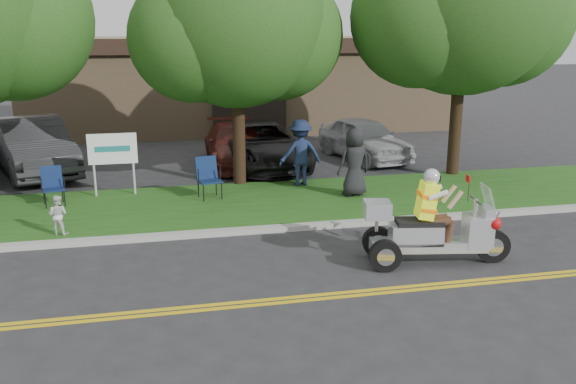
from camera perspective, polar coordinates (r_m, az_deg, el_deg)
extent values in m
plane|color=#28282B|center=(10.70, -1.78, -9.08)|extent=(120.00, 120.00, 0.00)
cube|color=gold|center=(10.18, -1.17, -10.36)|extent=(60.00, 0.10, 0.01)
cube|color=gold|center=(10.32, -1.34, -9.99)|extent=(60.00, 0.10, 0.01)
cube|color=#A8A89E|center=(13.48, -4.18, -3.65)|extent=(60.00, 0.25, 0.12)
cube|color=#1E4913|center=(15.52, -5.33, -1.17)|extent=(60.00, 4.00, 0.10)
cube|color=#9E7F5B|center=(28.95, -4.91, 10.29)|extent=(18.00, 8.00, 4.00)
cube|color=black|center=(24.85, -3.73, 13.46)|extent=(18.00, 0.30, 0.60)
sphere|color=#1E4714|center=(17.24, -24.50, 14.48)|extent=(4.05, 4.05, 4.05)
cylinder|color=#332114|center=(17.11, -4.67, 7.36)|extent=(0.36, 0.36, 4.20)
sphere|color=#1E4714|center=(16.96, -4.86, 15.93)|extent=(4.80, 4.80, 4.80)
sphere|color=#1E4714|center=(17.45, -0.92, 14.48)|extent=(3.60, 3.60, 3.60)
sphere|color=#1E4714|center=(16.64, -8.94, 14.02)|extent=(3.36, 3.36, 3.36)
cylinder|color=#332114|center=(18.88, 15.57, 8.45)|extent=(0.36, 0.36, 4.76)
sphere|color=#1E4714|center=(19.73, 19.39, 15.36)|extent=(4.20, 4.20, 4.20)
sphere|color=#1E4714|center=(17.98, 12.30, 15.68)|extent=(3.92, 3.92, 3.92)
cylinder|color=silver|center=(16.73, -17.62, 1.12)|extent=(0.06, 0.06, 1.10)
cylinder|color=silver|center=(16.66, -14.20, 1.31)|extent=(0.06, 0.06, 1.10)
cube|color=white|center=(16.52, -16.11, 3.91)|extent=(1.25, 0.06, 0.80)
cylinder|color=black|center=(12.41, 18.62, -4.81)|extent=(0.67, 0.27, 0.65)
cylinder|color=black|center=(11.48, 9.07, -5.92)|extent=(0.63, 0.27, 0.61)
cylinder|color=black|center=(12.19, 8.39, -4.62)|extent=(0.63, 0.27, 0.61)
cube|color=silver|center=(12.03, 13.31, -4.82)|extent=(2.11, 0.86, 0.19)
cube|color=silver|center=(11.87, 11.86, -3.84)|extent=(1.05, 0.66, 0.38)
cube|color=black|center=(11.82, 12.17, -2.79)|extent=(0.93, 0.60, 0.11)
cube|color=silver|center=(12.20, 17.32, -3.44)|extent=(0.57, 0.60, 0.60)
cube|color=silver|center=(12.07, 18.23, -0.59)|extent=(0.29, 0.53, 0.53)
cube|color=silver|center=(11.57, 8.34, -1.64)|extent=(0.56, 0.53, 0.32)
sphere|color=#B20C0F|center=(12.09, 18.74, -2.75)|extent=(0.24, 0.24, 0.24)
cube|color=#E1FF1A|center=(11.72, 12.85, -0.76)|extent=(0.44, 0.49, 0.70)
sphere|color=silver|center=(11.63, 13.29, 1.40)|extent=(0.31, 0.31, 0.31)
cylinder|color=black|center=(16.02, -21.73, -0.75)|extent=(0.03, 0.03, 0.40)
cylinder|color=black|center=(16.05, -20.17, -0.57)|extent=(0.03, 0.03, 0.40)
cylinder|color=black|center=(16.41, -21.86, -0.41)|extent=(0.03, 0.03, 0.40)
cylinder|color=black|center=(16.44, -20.34, -0.23)|extent=(0.03, 0.03, 0.40)
cube|color=#101F4B|center=(16.18, -21.09, 0.23)|extent=(0.60, 0.57, 0.04)
cube|color=#101F4B|center=(16.33, -21.26, 1.34)|extent=(0.53, 0.27, 0.55)
cylinder|color=black|center=(15.63, -7.90, -0.09)|extent=(0.03, 0.03, 0.45)
cylinder|color=black|center=(15.77, -6.21, 0.10)|extent=(0.03, 0.03, 0.45)
cylinder|color=black|center=(16.04, -8.39, 0.28)|extent=(0.03, 0.03, 0.45)
cylinder|color=black|center=(16.19, -6.74, 0.47)|extent=(0.03, 0.03, 0.45)
cube|color=#0F2148|center=(15.85, -7.34, 1.01)|extent=(0.66, 0.62, 0.04)
cube|color=#0F2148|center=(16.01, -7.65, 2.26)|extent=(0.58, 0.29, 0.61)
imported|color=#182444|center=(17.01, 1.15, 3.70)|extent=(1.25, 0.79, 1.85)
imported|color=black|center=(16.00, 6.22, 2.80)|extent=(0.96, 0.71, 1.80)
imported|color=silver|center=(13.87, -20.74, -2.02)|extent=(0.51, 0.45, 0.86)
imported|color=#2C2C2F|center=(20.41, -22.75, 3.96)|extent=(3.49, 5.53, 1.72)
imported|color=black|center=(19.75, -2.63, 4.41)|extent=(2.92, 5.47, 1.46)
imported|color=#4A1711|center=(20.23, -4.87, 4.43)|extent=(1.94, 4.63, 1.33)
imported|color=#AFB1B7|center=(21.17, 7.17, 4.99)|extent=(2.61, 4.49, 1.44)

